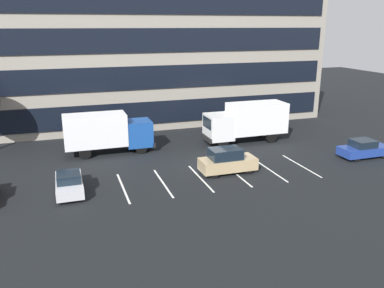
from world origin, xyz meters
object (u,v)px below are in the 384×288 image
Objects in this scene: box_truck_blue at (107,131)px; sedan_silver at (69,183)px; box_truck_white at (247,120)px; suv_tan at (227,161)px; sedan_navy at (364,149)px.

sedan_silver is at bearing -113.79° from box_truck_blue.
sedan_silver is at bearing -155.99° from box_truck_white.
sedan_navy is at bearing -1.25° from suv_tan.
box_truck_blue is 8.61m from sedan_silver.
sedan_navy is at bearing -45.58° from box_truck_white.
suv_tan reaches higher than sedan_navy.
box_truck_blue is 21.67m from sedan_navy.
box_truck_blue reaches higher than suv_tan.
suv_tan is (-5.04, -7.11, -1.13)m from box_truck_white.
box_truck_white is at bearing -2.26° from box_truck_blue.
box_truck_white reaches higher than sedan_silver.
suv_tan is (7.88, -7.62, -1.03)m from box_truck_blue.
box_truck_blue is 12.93m from box_truck_white.
box_truck_white is at bearing 24.01° from sedan_silver.
box_truck_white reaches higher than box_truck_blue.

